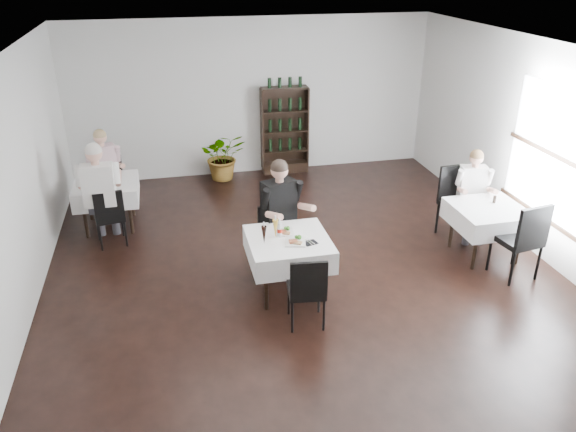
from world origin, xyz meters
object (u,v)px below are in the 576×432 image
at_px(main_table, 289,249).
at_px(diner_main, 283,208).
at_px(wine_shelf, 285,131).
at_px(potted_tree, 223,156).

relative_size(main_table, diner_main, 0.64).
bearing_deg(diner_main, main_table, -94.70).
relative_size(wine_shelf, main_table, 1.70).
height_order(wine_shelf, main_table, wine_shelf).
relative_size(wine_shelf, potted_tree, 1.86).
relative_size(wine_shelf, diner_main, 1.09).
bearing_deg(main_table, diner_main, 85.30).
xyz_separation_m(wine_shelf, main_table, (-0.90, -4.31, -0.23)).
bearing_deg(diner_main, potted_tree, 96.21).
height_order(wine_shelf, potted_tree, wine_shelf).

